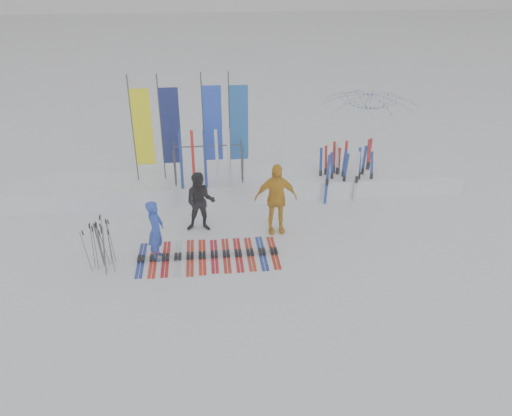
{
  "coord_description": "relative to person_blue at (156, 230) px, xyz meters",
  "views": [
    {
      "loc": [
        -1.03,
        -9.68,
        6.79
      ],
      "look_at": [
        0.2,
        1.6,
        1.0
      ],
      "focal_mm": 35.0,
      "sensor_mm": 36.0,
      "label": 1
    }
  ],
  "objects": [
    {
      "name": "person_blue",
      "position": [
        0.0,
        0.0,
        0.0
      ],
      "size": [
        0.48,
        0.64,
        1.57
      ],
      "primitive_type": "imported",
      "rotation": [
        0.0,
        0.0,
        1.38
      ],
      "color": "blue",
      "rests_on": "ground"
    },
    {
      "name": "ground",
      "position": [
        2.31,
        -1.09,
        -0.79
      ],
      "size": [
        120.0,
        120.0,
        0.0
      ],
      "primitive_type": "plane",
      "color": "white",
      "rests_on": "ground"
    },
    {
      "name": "feather_flags",
      "position": [
        0.9,
        3.67,
        1.46
      ],
      "size": [
        3.43,
        0.18,
        3.2
      ],
      "color": "#383A3F",
      "rests_on": "ground"
    },
    {
      "name": "upright_skis",
      "position": [
        5.68,
        3.21,
        -0.0
      ],
      "size": [
        1.72,
        1.13,
        1.68
      ],
      "color": "red",
      "rests_on": "ground"
    },
    {
      "name": "tent_canopy",
      "position": [
        6.65,
        4.66,
        0.68
      ],
      "size": [
        4.13,
        4.17,
        2.94
      ],
      "primitive_type": "imported",
      "rotation": [
        0.0,
        0.0,
        -0.35
      ],
      "color": "white",
      "rests_on": "ground"
    },
    {
      "name": "pole_cluster",
      "position": [
        -1.28,
        -0.27,
        -0.18
      ],
      "size": [
        0.66,
        0.79,
        1.26
      ],
      "color": "#595B60",
      "rests_on": "ground"
    },
    {
      "name": "person_black",
      "position": [
        1.1,
        1.32,
        0.05
      ],
      "size": [
        0.88,
        0.71,
        1.68
      ],
      "primitive_type": "imported",
      "rotation": [
        0.0,
        0.0,
        -0.1
      ],
      "color": "black",
      "rests_on": "ground"
    },
    {
      "name": "ski_row",
      "position": [
        1.22,
        -0.08,
        -0.75
      ],
      "size": [
        3.5,
        1.7,
        0.07
      ],
      "color": "navy",
      "rests_on": "ground"
    },
    {
      "name": "snow_bank",
      "position": [
        2.31,
        3.51,
        -0.49
      ],
      "size": [
        14.0,
        1.6,
        0.6
      ],
      "primitive_type": "cube",
      "color": "white",
      "rests_on": "ground"
    },
    {
      "name": "person_yellow",
      "position": [
        3.1,
        1.04,
        0.2
      ],
      "size": [
        1.16,
        0.5,
        1.96
      ],
      "primitive_type": "imported",
      "rotation": [
        0.0,
        0.0,
        0.02
      ],
      "color": "orange",
      "rests_on": "ground"
    },
    {
      "name": "ski_rack",
      "position": [
        1.38,
        3.11,
        0.6
      ],
      "size": [
        2.04,
        0.8,
        1.23
      ],
      "color": "#383A3F",
      "rests_on": "ground"
    }
  ]
}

